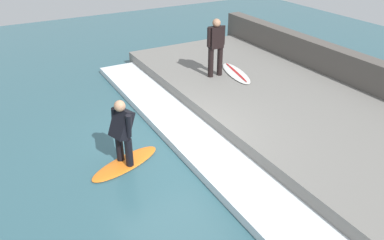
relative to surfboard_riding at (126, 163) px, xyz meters
name	(u,v)px	position (x,y,z in m)	size (l,w,h in m)	color
ground_plane	(171,153)	(1.05, -0.08, -0.03)	(28.00, 28.00, 0.00)	#335B66
concrete_ledge	(288,110)	(4.50, -0.08, 0.21)	(4.40, 11.67, 0.48)	slate
back_wall	(356,78)	(6.95, -0.08, 0.62)	(0.50, 12.25, 1.30)	#544F49
wave_foam_crest	(196,142)	(1.72, -0.08, 0.06)	(1.17, 11.09, 0.19)	silver
surfboard_riding	(126,163)	(0.00, 0.00, 0.00)	(1.80, 1.10, 0.06)	orange
surfer_riding	(122,129)	(0.00, 0.00, 0.84)	(0.56, 0.64, 1.46)	black
surfer_waiting_near	(216,45)	(3.77, 2.38, 1.41)	(0.58, 0.26, 1.71)	black
surfboard_waiting_near	(236,73)	(4.40, 2.18, 0.48)	(0.89, 1.86, 0.07)	white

